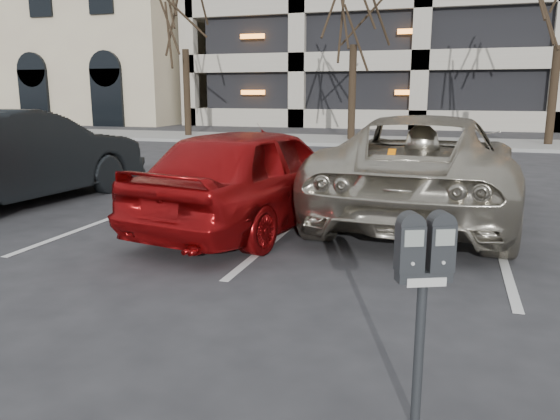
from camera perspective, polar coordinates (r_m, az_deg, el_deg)
ground at (r=5.58m, az=8.82°, el=-7.89°), size 140.00×140.00×0.00m
sidewalk at (r=21.29m, az=15.44°, el=6.80°), size 80.00×4.00×0.12m
stall_lines at (r=8.02m, az=1.42°, el=-1.49°), size 16.90×5.20×0.00m
office_building at (r=45.72m, az=-22.97°, el=18.30°), size 26.00×16.20×15.00m
parking_meter at (r=3.10m, az=14.79°, el=-5.97°), size 0.34×0.24×1.25m
suv_silver at (r=8.77m, az=14.82°, el=4.48°), size 2.91×5.80×1.58m
car_red at (r=7.77m, az=-2.56°, el=3.57°), size 2.55×4.60×1.48m
car_dark at (r=10.45m, az=-26.08°, el=5.00°), size 2.21×5.11×1.63m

